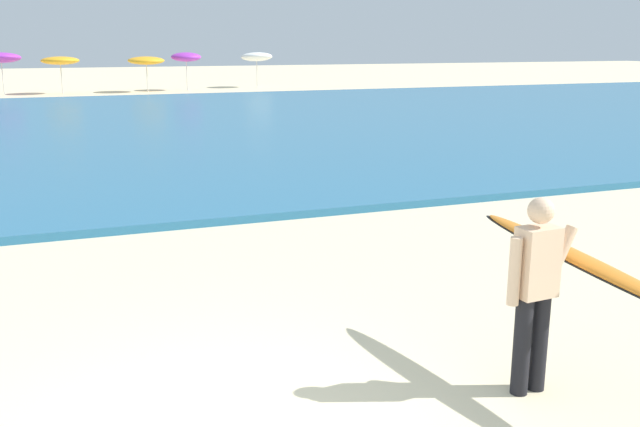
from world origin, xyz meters
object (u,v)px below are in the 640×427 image
object	(u,v)px
beach_umbrella_3	(60,61)
beach_umbrella_5	(186,57)
beach_umbrella_4	(146,61)
surfer_with_board	(556,276)
beach_umbrella_2	(1,58)
beach_umbrella_6	(257,57)

from	to	relation	value
beach_umbrella_3	beach_umbrella_5	world-z (taller)	beach_umbrella_5
beach_umbrella_3	beach_umbrella_4	xyz separation A→B (m)	(4.75, -0.23, -0.04)
surfer_with_board	beach_umbrella_2	xyz separation A→B (m)	(-6.70, 38.86, 1.02)
surfer_with_board	beach_umbrella_5	bearing A→B (deg)	84.69
beach_umbrella_5	beach_umbrella_4	bearing A→B (deg)	-164.80
beach_umbrella_4	beach_umbrella_6	size ratio (longest dim) A/B	0.92
surfer_with_board	beach_umbrella_5	xyz separation A→B (m)	(3.62, 38.90, 0.97)
beach_umbrella_2	beach_umbrella_5	size ratio (longest dim) A/B	1.05
beach_umbrella_2	beach_umbrella_3	world-z (taller)	beach_umbrella_2
beach_umbrella_5	beach_umbrella_6	world-z (taller)	beach_umbrella_6
surfer_with_board	beach_umbrella_5	world-z (taller)	beach_umbrella_5
beach_umbrella_2	beach_umbrella_6	distance (m)	15.16
beach_umbrella_3	beach_umbrella_4	size ratio (longest dim) A/B	1.00
surfer_with_board	beach_umbrella_6	distance (m)	41.07
beach_umbrella_3	beach_umbrella_2	bearing A→B (deg)	172.60
beach_umbrella_5	beach_umbrella_2	bearing A→B (deg)	-179.78
beach_umbrella_2	beach_umbrella_4	size ratio (longest dim) A/B	1.13
surfer_with_board	beach_umbrella_2	world-z (taller)	beach_umbrella_2
beach_umbrella_6	beach_umbrella_5	bearing A→B (deg)	-164.86
beach_umbrella_3	beach_umbrella_6	xyz separation A→B (m)	(12.00, 1.74, 0.08)
beach_umbrella_6	surfer_with_board	bearing A→B (deg)	-101.80
beach_umbrella_5	beach_umbrella_6	distance (m)	4.96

